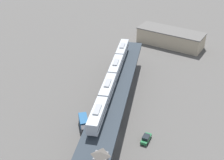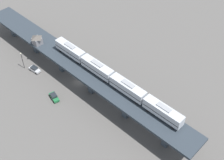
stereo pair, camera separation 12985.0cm
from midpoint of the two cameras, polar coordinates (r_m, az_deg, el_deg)
The scene contains 7 objects.
ground_plane at distance 72.67m, azimuth -35.85°, elevation -46.49°, with size 400.00×400.00×0.00m, color #514F4C.
elevated_viaduct at distance 66.48m, azimuth -38.53°, elevation -44.88°, with size 36.40×90.10×8.02m.
subway_train at distance 65.89m, azimuth -30.54°, elevation -33.40°, with size 18.04×48.23×4.45m.
signal_hut at distance 64.74m, azimuth -56.36°, elevation -55.76°, with size 4.06×4.06×3.40m.
street_car_green at distance 68.03m, azimuth -26.06°, elevation -51.02°, with size 2.18×4.51×1.89m.
delivery_truck at distance 74.44m, azimuth -40.15°, elevation -41.65°, with size 6.41×6.92×3.20m.
warehouse_building at distance 92.41m, azimuth -1.56°, elevation -11.64°, with size 28.96×11.37×6.80m.
Camera 1 is at (32.90, -56.68, 57.63)m, focal length 50.00 mm.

